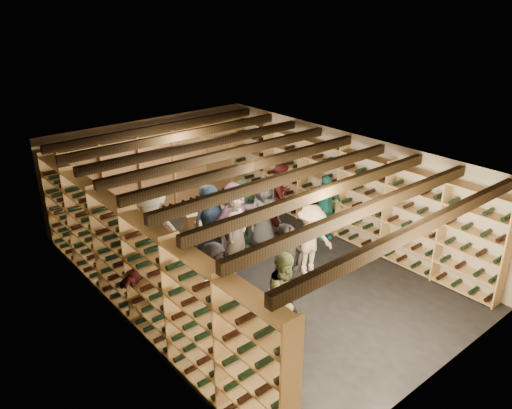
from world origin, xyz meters
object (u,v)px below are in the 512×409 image
Objects in this scene: person_9 at (151,231)px; person_5 at (165,273)px; crate_loose at (217,211)px; crate_stack_right at (209,236)px; person_12 at (264,214)px; person_3 at (311,241)px; person_8 at (282,197)px; person_7 at (236,233)px; person_10 at (241,211)px; crate_stack_left at (196,226)px; person_11 at (235,221)px; person_2 at (285,296)px; person_0 at (214,284)px; person_1 at (287,271)px; person_4 at (324,207)px; person_6 at (210,221)px.

person_5 is at bearing -96.50° from person_9.
crate_stack_right is at bearing -130.35° from crate_loose.
person_5 is at bearing -157.09° from person_12.
person_3 is 2.15m from person_8.
crate_loose is at bearing 47.58° from person_7.
crate_stack_right is 0.45× the size of person_10.
person_7 is (-1.28, -2.49, 0.74)m from crate_loose.
crate_stack_left is 0.38× the size of person_9.
person_11 reaches higher than person_7.
crate_stack_right is 1.47m from person_9.
person_7 reaches higher than crate_loose.
person_2 is 2.03m from person_3.
person_7 is 1.01× the size of person_8.
person_7 reaches higher than crate_stack_right.
person_0 is 2.35m from person_3.
person_7 is (0.71, 2.19, 0.06)m from person_2.
person_3 is at bearing -86.27° from person_12.
crate_stack_right is at bearing 155.38° from person_12.
person_1 is 3.09m from person_4.
crate_loose is 3.64m from person_3.
person_10 reaches higher than crate_stack_left.
person_3 is 0.88× the size of person_5.
person_4 is at bearing -18.38° from person_7.
person_11 is at bearing -47.84° from person_6.
person_6 is at bearing -115.66° from crate_stack_right.
person_0 is at bearing -140.62° from person_12.
person_0 is 0.88m from person_5.
person_1 reaches higher than person_5.
person_6 reaches higher than crate_stack_right.
crate_loose is 5.13m from person_2.
person_1 reaches higher than person_12.
person_1 is at bearing -114.83° from person_12.
crate_loose is 0.30× the size of person_8.
person_12 is (-0.90, -0.43, -0.03)m from person_8.
person_7 is 1.09× the size of person_10.
person_10 is at bearing -9.54° from crate_stack_right.
person_10 is (-1.14, 0.07, -0.06)m from person_8.
person_12 is (1.11, -0.46, -0.00)m from person_6.
person_12 is at bearing -177.82° from person_4.
person_5 reaches higher than person_2.
person_2 is 0.97× the size of person_6.
person_6 is 0.89× the size of person_9.
person_0 is at bearing -173.40° from person_8.
crate_stack_left is at bearing 157.62° from person_10.
person_12 is at bearing 27.22° from person_5.
person_6 is at bearing 49.96° from person_0.
crate_stack_right is 0.82m from person_11.
person_5 reaches higher than person_12.
person_7 is 2.15m from person_8.
person_10 is (-1.57, 1.04, 0.01)m from person_4.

